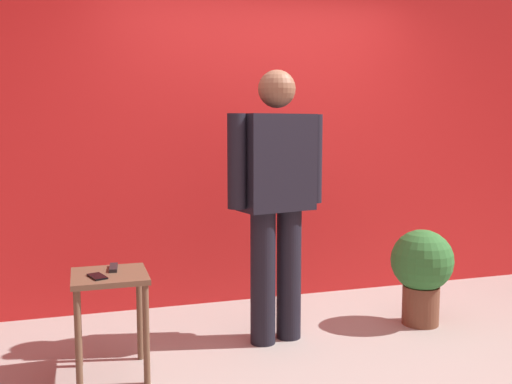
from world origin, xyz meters
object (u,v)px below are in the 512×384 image
(standing_person, at_px, (276,192))
(cell_phone, at_px, (97,276))
(potted_plant, at_px, (422,269))
(tv_remote, at_px, (113,268))
(side_table, at_px, (110,295))

(standing_person, distance_m, cell_phone, 1.24)
(potted_plant, bearing_deg, tv_remote, -176.74)
(side_table, height_order, cell_phone, cell_phone)
(side_table, distance_m, potted_plant, 2.18)
(cell_phone, bearing_deg, side_table, 25.32)
(side_table, relative_size, tv_remote, 3.49)
(standing_person, relative_size, cell_phone, 12.29)
(tv_remote, bearing_deg, potted_plant, 8.77)
(cell_phone, xyz_separation_m, tv_remote, (0.10, 0.15, 0.01))
(side_table, xyz_separation_m, potted_plant, (2.17, 0.21, -0.06))
(standing_person, xyz_separation_m, side_table, (-1.07, -0.23, -0.52))
(standing_person, distance_m, tv_remote, 1.12)
(standing_person, distance_m, side_table, 1.21)
(potted_plant, bearing_deg, standing_person, 179.10)
(standing_person, height_order, cell_phone, standing_person)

